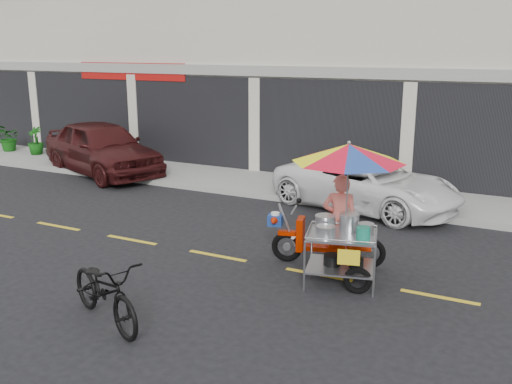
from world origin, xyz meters
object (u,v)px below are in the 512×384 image
at_px(white_pickup, 367,183).
at_px(food_vendor_rig, 343,191).
at_px(maroon_sedan, 102,148).
at_px(near_bicycle, 105,291).

height_order(white_pickup, food_vendor_rig, food_vendor_rig).
bearing_deg(food_vendor_rig, white_pickup, 86.54).
relative_size(maroon_sedan, food_vendor_rig, 1.80).
bearing_deg(near_bicycle, white_pickup, 11.48).
bearing_deg(white_pickup, food_vendor_rig, -154.86).
distance_m(white_pickup, food_vendor_rig, 4.40).
relative_size(white_pickup, food_vendor_rig, 1.69).
distance_m(maroon_sedan, food_vendor_rig, 10.04).
xyz_separation_m(maroon_sedan, food_vendor_rig, (9.01, -4.36, 0.67)).
height_order(maroon_sedan, food_vendor_rig, food_vendor_rig).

